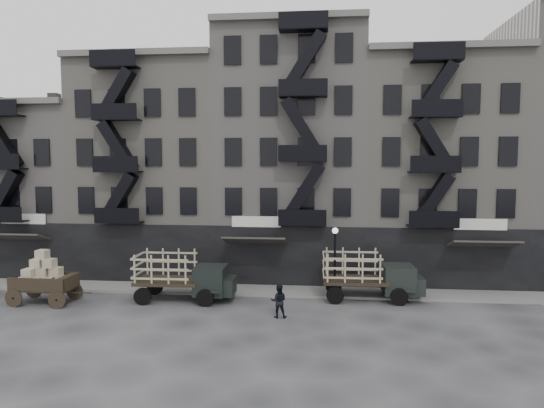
# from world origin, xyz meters

# --- Properties ---
(ground) EXTENTS (140.00, 140.00, 0.00)m
(ground) POSITION_xyz_m (0.00, 0.00, 0.00)
(ground) COLOR #38383A
(ground) RESTS_ON ground
(sidewalk) EXTENTS (55.00, 2.50, 0.15)m
(sidewalk) POSITION_xyz_m (0.00, 3.75, 0.07)
(sidewalk) COLOR slate
(sidewalk) RESTS_ON ground
(building_west) EXTENTS (10.00, 11.35, 13.20)m
(building_west) POSITION_xyz_m (-20.00, 9.83, 6.00)
(building_west) COLOR gray
(building_west) RESTS_ON ground
(building_midwest) EXTENTS (10.00, 11.35, 16.20)m
(building_midwest) POSITION_xyz_m (-10.00, 9.83, 7.50)
(building_midwest) COLOR gray
(building_midwest) RESTS_ON ground
(building_center) EXTENTS (10.00, 11.35, 18.20)m
(building_center) POSITION_xyz_m (-0.00, 9.82, 8.50)
(building_center) COLOR gray
(building_center) RESTS_ON ground
(building_mideast) EXTENTS (10.00, 11.35, 16.20)m
(building_mideast) POSITION_xyz_m (10.00, 9.83, 7.50)
(building_mideast) COLOR gray
(building_mideast) RESTS_ON ground
(lamp_post) EXTENTS (0.36, 0.36, 4.28)m
(lamp_post) POSITION_xyz_m (3.00, 2.60, 2.78)
(lamp_post) COLOR black
(lamp_post) RESTS_ON ground
(wagon) EXTENTS (3.68, 2.05, 3.07)m
(wagon) POSITION_xyz_m (-13.81, -0.00, 1.75)
(wagon) COLOR black
(wagon) RESTS_ON ground
(stake_truck_west) EXTENTS (5.83, 2.51, 2.90)m
(stake_truck_west) POSITION_xyz_m (-5.96, 1.35, 1.65)
(stake_truck_west) COLOR black
(stake_truck_west) RESTS_ON ground
(stake_truck_east) EXTENTS (5.85, 2.50, 2.91)m
(stake_truck_east) POSITION_xyz_m (5.01, 2.60, 1.66)
(stake_truck_east) COLOR black
(stake_truck_east) RESTS_ON ground
(pedestrian_mid) EXTENTS (0.87, 0.69, 1.76)m
(pedestrian_mid) POSITION_xyz_m (-0.02, -1.26, 0.88)
(pedestrian_mid) COLOR black
(pedestrian_mid) RESTS_ON ground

